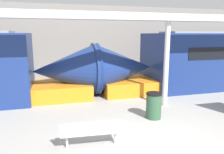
{
  "coord_description": "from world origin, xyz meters",
  "views": [
    {
      "loc": [
        -2.35,
        -4.83,
        3.04
      ],
      "look_at": [
        -0.09,
        3.27,
        1.4
      ],
      "focal_mm": 35.0,
      "sensor_mm": 36.0,
      "label": 1
    }
  ],
  "objects": [
    {
      "name": "ground_plane",
      "position": [
        0.0,
        0.0,
        0.0
      ],
      "size": [
        60.0,
        60.0,
        0.0
      ],
      "primitive_type": "plane",
      "color": "#9E9B96"
    },
    {
      "name": "station_wall",
      "position": [
        0.0,
        10.39,
        2.5
      ],
      "size": [
        56.0,
        0.2,
        5.0
      ],
      "primitive_type": "cube",
      "color": "gray",
      "rests_on": "ground_plane"
    },
    {
      "name": "bench_near",
      "position": [
        -1.4,
        0.65,
        0.47
      ],
      "size": [
        1.71,
        0.57,
        0.77
      ],
      "rotation": [
        0.0,
        0.0,
        -0.08
      ],
      "color": "silver",
      "rests_on": "ground_plane"
    },
    {
      "name": "trash_bin",
      "position": [
        1.18,
        2.13,
        0.48
      ],
      "size": [
        0.58,
        0.58,
        0.96
      ],
      "color": "#2D5138",
      "rests_on": "ground_plane"
    },
    {
      "name": "support_column_near",
      "position": [
        2.31,
        3.35,
        1.79
      ],
      "size": [
        0.21,
        0.21,
        3.58
      ],
      "primitive_type": "cylinder",
      "color": "silver",
      "rests_on": "ground_plane"
    },
    {
      "name": "canopy_beam",
      "position": [
        2.31,
        3.35,
        3.72
      ],
      "size": [
        28.0,
        0.6,
        0.28
      ],
      "primitive_type": "cube",
      "color": "#B7B7BC",
      "rests_on": "support_column_near"
    }
  ]
}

